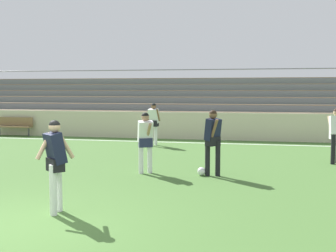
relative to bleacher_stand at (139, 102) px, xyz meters
name	(u,v)px	position (x,y,z in m)	size (l,w,h in m)	color
ground_plane	(10,227)	(2.46, -16.57, -1.53)	(160.00, 160.00, 0.00)	#477033
field_line_sideline	(163,142)	(2.46, -5.01, -1.52)	(44.00, 0.12, 0.01)	white
sideline_wall	(169,125)	(2.46, -3.73, -0.91)	(48.00, 0.16, 1.22)	beige
bleacher_stand	(139,102)	(0.00, 0.00, 0.00)	(27.43, 5.72, 3.46)	#897051
bench_far_right	(15,125)	(-5.10, -4.09, -0.98)	(1.80, 0.40, 0.90)	olive
player_dark_on_ball	(213,137)	(5.27, -11.73, -0.49)	(0.46, 0.60, 1.72)	black
player_white_wide_left	(145,137)	(3.46, -11.73, -0.55)	(0.52, 0.69, 1.64)	white
player_dark_overlapping	(55,158)	(2.82, -15.66, -0.51)	(0.64, 0.49, 1.70)	white
player_white_deep_cover	(154,120)	(2.34, -6.21, -0.51)	(0.53, 0.44, 1.70)	white
player_white_pressing_high	(336,131)	(8.73, -9.13, -0.52)	(0.46, 0.60, 1.68)	black
soccer_ball	(202,171)	(4.98, -11.74, -1.42)	(0.22, 0.22, 0.22)	white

